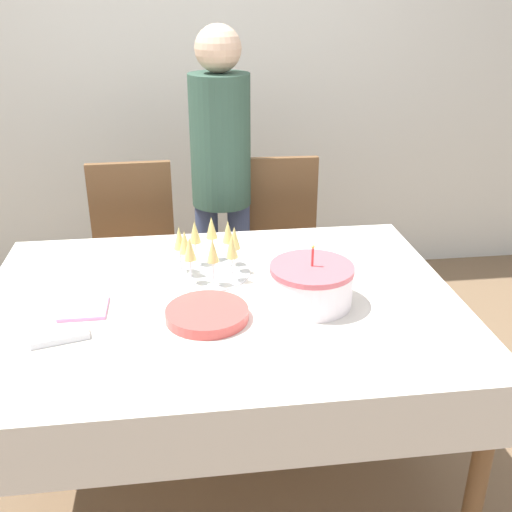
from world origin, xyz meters
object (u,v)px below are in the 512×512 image
(birthday_cake, at_px, (311,285))
(plate_stack_main, at_px, (207,314))
(dining_chair_far_left, at_px, (134,255))
(dining_chair_far_right, at_px, (280,248))
(person_standing, at_px, (221,167))
(champagne_tray, at_px, (207,250))

(birthday_cake, distance_m, plate_stack_main, 0.36)
(dining_chair_far_left, height_order, plate_stack_main, dining_chair_far_left)
(dining_chair_far_right, height_order, birthday_cake, birthday_cake)
(dining_chair_far_left, xyz_separation_m, birthday_cake, (0.65, -0.99, 0.29))
(dining_chair_far_right, relative_size, person_standing, 0.61)
(dining_chair_far_left, distance_m, birthday_cake, 1.22)
(dining_chair_far_right, bearing_deg, dining_chair_far_left, 180.00)
(dining_chair_far_right, bearing_deg, birthday_cake, -93.68)
(plate_stack_main, distance_m, person_standing, 1.10)
(champagne_tray, relative_size, person_standing, 0.20)
(dining_chair_far_right, xyz_separation_m, plate_stack_main, (-0.41, -1.05, 0.24))
(plate_stack_main, xyz_separation_m, person_standing, (0.13, 1.08, 0.17))
(plate_stack_main, bearing_deg, birthday_cake, 10.06)
(champagne_tray, bearing_deg, plate_stack_main, -93.70)
(birthday_cake, distance_m, person_standing, 1.05)
(dining_chair_far_left, height_order, dining_chair_far_right, same)
(dining_chair_far_right, distance_m, person_standing, 0.50)
(dining_chair_far_left, xyz_separation_m, person_standing, (0.43, 0.03, 0.42))
(birthday_cake, relative_size, person_standing, 0.18)
(dining_chair_far_left, relative_size, birthday_cake, 3.47)
(champagne_tray, height_order, plate_stack_main, champagne_tray)
(plate_stack_main, bearing_deg, dining_chair_far_left, 106.14)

